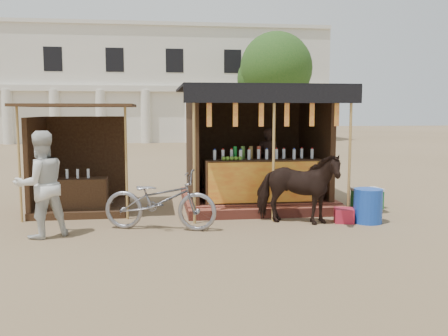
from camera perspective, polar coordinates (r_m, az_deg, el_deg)
The scene contains 11 objects.
ground at distance 8.60m, azimuth 1.46°, elevation -8.53°, with size 120.00×120.00×0.00m, color #846B4C.
main_stall at distance 11.85m, azimuth 3.72°, elevation 0.68°, with size 3.60×3.61×2.78m.
secondary_stall at distance 11.66m, azimuth -16.75°, elevation -0.54°, with size 2.40×2.40×2.38m.
cow at distance 9.94m, azimuth 8.37°, elevation -2.34°, with size 0.77×1.69×1.42m, color black.
motorbike at distance 9.48m, azimuth -7.30°, elevation -3.67°, with size 0.75×2.15×1.13m, color gray.
bystander at distance 9.35m, azimuth -20.19°, elevation -1.78°, with size 0.92×0.72×1.89m, color silver.
blue_barrel at distance 10.41m, azimuth 16.13°, elevation -4.18°, with size 0.56×0.56×0.69m, color #1742AD.
red_crate at distance 10.37m, azimuth 13.54°, elevation -5.28°, with size 0.37×0.39×0.28m, color maroon.
cooler at distance 11.99m, azimuth 16.04°, elevation -3.31°, with size 0.69×0.51×0.46m.
background_building at distance 38.18m, azimuth -8.88°, elevation 9.16°, with size 26.00×7.45×8.18m.
tree at distance 31.26m, azimuth 5.57°, elevation 10.98°, with size 4.50×4.40×7.00m.
Camera 1 is at (-1.34, -8.19, 2.25)m, focal length 40.00 mm.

